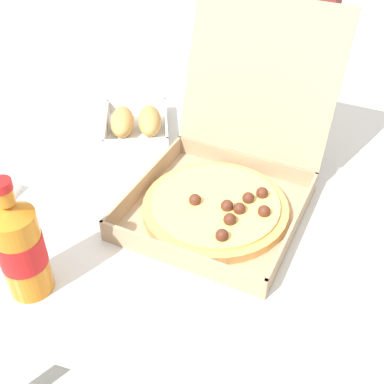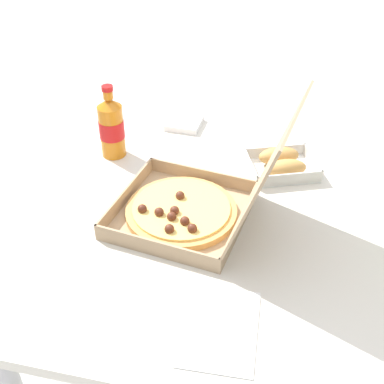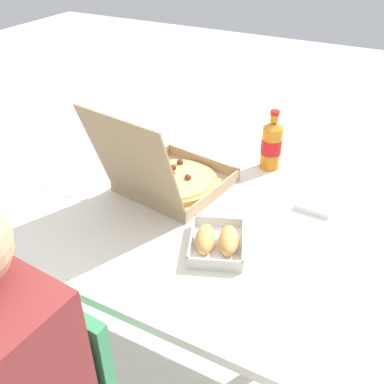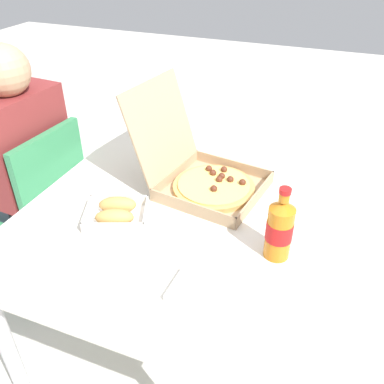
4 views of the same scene
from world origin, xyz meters
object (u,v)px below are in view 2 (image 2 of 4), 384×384
bread_side_box (282,164)px  napkin_pile (184,123)px  paper_menu (220,328)px  pizza_box_open (194,205)px  cola_bottle (112,127)px

bread_side_box → napkin_pile: (-0.20, -0.34, -0.02)m
paper_menu → napkin_pile: bearing=-164.3°
pizza_box_open → napkin_pile: (-0.47, -0.14, -0.04)m
bread_side_box → napkin_pile: size_ratio=2.11×
pizza_box_open → cola_bottle: (-0.25, -0.30, 0.05)m
pizza_box_open → paper_menu: 0.34m
bread_side_box → cola_bottle: (0.02, -0.50, 0.07)m
paper_menu → pizza_box_open: bearing=-161.6°
paper_menu → napkin_pile: size_ratio=1.91×
paper_menu → napkin_pile: (-0.79, -0.26, 0.01)m
paper_menu → napkin_pile: napkin_pile is taller
pizza_box_open → bread_side_box: size_ratio=2.00×
pizza_box_open → bread_side_box: 0.33m
bread_side_box → napkin_pile: 0.39m
napkin_pile → cola_bottle: bearing=-37.2°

